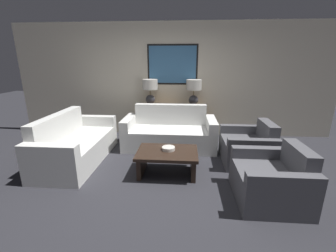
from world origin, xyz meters
TOP-DOWN VIEW (x-y plane):
  - ground_plane at (0.00, 0.00)m, footprint 20.00×20.00m
  - back_wall at (0.00, 2.54)m, footprint 7.63×0.12m
  - console_table at (0.00, 2.26)m, footprint 1.57×0.40m
  - table_lamp_left at (-0.51, 2.26)m, footprint 0.35×0.35m
  - table_lamp_right at (0.51, 2.26)m, footprint 0.35×0.35m
  - couch_by_back_wall at (0.00, 1.58)m, footprint 1.91×0.86m
  - couch_by_side at (-1.67, 0.76)m, footprint 0.86×1.91m
  - coffee_table at (0.05, 0.37)m, footprint 0.97×0.68m
  - decorative_bowl at (0.06, 0.43)m, footprint 0.21×0.21m
  - armchair_near_back_wall at (1.48, 0.96)m, footprint 0.85×0.95m
  - armchair_near_camera at (1.48, -0.21)m, footprint 0.85×0.95m

SIDE VIEW (x-z plane):
  - ground_plane at x=0.00m, z-range 0.00..0.00m
  - armchair_near_back_wall at x=1.48m, z-range -0.11..0.65m
  - armchair_near_camera at x=1.48m, z-range -0.11..0.65m
  - coffee_table at x=0.05m, z-range 0.09..0.49m
  - couch_by_back_wall at x=0.00m, z-range -0.14..0.74m
  - couch_by_side at x=-1.67m, z-range -0.14..0.74m
  - console_table at x=0.00m, z-range 0.00..0.77m
  - decorative_bowl at x=0.06m, z-range 0.40..0.45m
  - table_lamp_left at x=-0.51m, z-range 0.85..1.46m
  - table_lamp_right at x=0.51m, z-range 0.85..1.46m
  - back_wall at x=0.00m, z-range 0.01..2.66m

